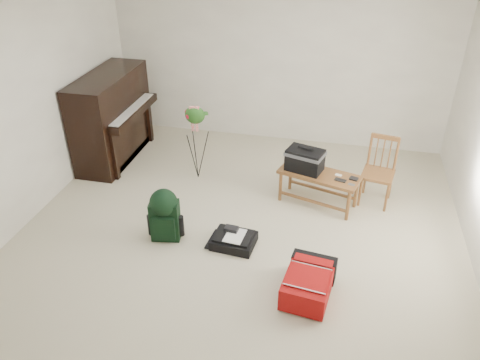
% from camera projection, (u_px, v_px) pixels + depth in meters
% --- Properties ---
extents(floor, '(5.00, 5.50, 0.01)m').
position_uv_depth(floor, '(236.00, 243.00, 5.22)').
color(floor, beige).
rests_on(floor, ground).
extents(ceiling, '(5.00, 5.50, 0.01)m').
position_uv_depth(ceiling, '(235.00, 9.00, 3.92)').
color(ceiling, white).
rests_on(ceiling, wall_back).
extents(wall_back, '(5.00, 0.04, 2.50)m').
position_uv_depth(wall_back, '(279.00, 61.00, 6.86)').
color(wall_back, white).
rests_on(wall_back, floor).
extents(wall_left, '(0.04, 5.50, 2.50)m').
position_uv_depth(wall_left, '(11.00, 119.00, 5.05)').
color(wall_left, white).
rests_on(wall_left, floor).
extents(piano, '(0.71, 1.50, 1.25)m').
position_uv_depth(piano, '(113.00, 119.00, 6.66)').
color(piano, black).
rests_on(piano, floor).
extents(bench, '(1.04, 0.64, 0.75)m').
position_uv_depth(bench, '(309.00, 166.00, 5.64)').
color(bench, brown).
rests_on(bench, floor).
extents(dining_chair, '(0.44, 0.44, 0.86)m').
position_uv_depth(dining_chair, '(378.00, 172.00, 5.74)').
color(dining_chair, brown).
rests_on(dining_chair, floor).
extents(red_suitcase, '(0.50, 0.68, 0.27)m').
position_uv_depth(red_suitcase, '(309.00, 280.00, 4.51)').
color(red_suitcase, '#AF0712').
rests_on(red_suitcase, floor).
extents(black_duffel, '(0.49, 0.41, 0.19)m').
position_uv_depth(black_duffel, '(234.00, 240.00, 5.16)').
color(black_duffel, black).
rests_on(black_duffel, floor).
extents(green_backpack, '(0.34, 0.32, 0.63)m').
position_uv_depth(green_backpack, '(164.00, 213.00, 5.12)').
color(green_backpack, black).
rests_on(green_backpack, floor).
extents(flower_stand, '(0.36, 0.36, 1.07)m').
position_uv_depth(flower_stand, '(196.00, 143.00, 6.18)').
color(flower_stand, black).
rests_on(flower_stand, floor).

